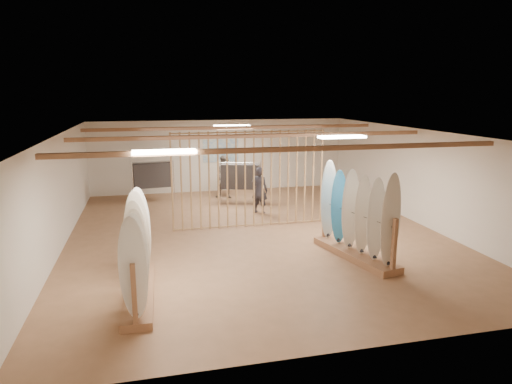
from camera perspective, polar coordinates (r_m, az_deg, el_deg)
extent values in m
plane|color=#9D6F4C|center=(12.67, 0.00, -5.31)|extent=(12.00, 12.00, 0.00)
plane|color=gray|center=(12.12, 0.00, 7.41)|extent=(12.00, 12.00, 0.00)
plane|color=white|center=(18.13, -4.44, 4.54)|extent=(12.00, 0.00, 12.00)
plane|color=white|center=(6.84, 11.94, -8.79)|extent=(12.00, 0.00, 12.00)
plane|color=white|center=(12.19, -23.51, -0.25)|extent=(0.00, 12.00, 12.00)
plane|color=white|center=(14.31, 19.87, 1.77)|extent=(0.00, 12.00, 12.00)
cube|color=#9C6A47|center=(12.13, 0.00, 7.04)|extent=(9.50, 6.12, 0.10)
cube|color=white|center=(12.12, 0.00, 7.13)|extent=(1.20, 0.35, 0.06)
cylinder|color=tan|center=(12.79, -10.48, 1.13)|extent=(0.05, 0.05, 2.78)
cylinder|color=tan|center=(12.80, -9.32, 1.18)|extent=(0.05, 0.05, 2.78)
cylinder|color=tan|center=(12.82, -8.17, 1.24)|extent=(0.05, 0.05, 2.78)
cylinder|color=tan|center=(12.85, -7.02, 1.29)|extent=(0.05, 0.05, 2.78)
cylinder|color=tan|center=(12.88, -5.88, 1.35)|extent=(0.05, 0.05, 2.78)
cylinder|color=tan|center=(12.92, -4.74, 1.40)|extent=(0.05, 0.05, 2.78)
cylinder|color=tan|center=(12.96, -3.61, 1.45)|extent=(0.05, 0.05, 2.78)
cylinder|color=tan|center=(13.00, -2.49, 1.51)|extent=(0.05, 0.05, 2.78)
cylinder|color=tan|center=(13.05, -1.37, 1.56)|extent=(0.05, 0.05, 2.78)
cylinder|color=tan|center=(13.11, -0.26, 1.61)|extent=(0.05, 0.05, 2.78)
cylinder|color=tan|center=(13.17, 0.83, 1.65)|extent=(0.05, 0.05, 2.78)
cylinder|color=tan|center=(13.24, 1.92, 1.70)|extent=(0.05, 0.05, 2.78)
cylinder|color=tan|center=(13.31, 2.99, 1.75)|extent=(0.05, 0.05, 2.78)
cylinder|color=tan|center=(13.38, 4.06, 1.79)|extent=(0.05, 0.05, 2.78)
cylinder|color=tan|center=(13.46, 5.11, 1.84)|extent=(0.05, 0.05, 2.78)
cylinder|color=tan|center=(13.54, 6.15, 1.88)|extent=(0.05, 0.05, 2.78)
cylinder|color=tan|center=(13.63, 7.17, 1.92)|extent=(0.05, 0.05, 2.78)
cylinder|color=tan|center=(13.72, 8.19, 1.96)|extent=(0.05, 0.05, 2.78)
cube|color=#3875C6|center=(18.08, -4.44, 5.16)|extent=(1.40, 0.03, 0.90)
cube|color=#9C6A47|center=(9.24, -14.38, -12.11)|extent=(0.62, 2.81, 0.15)
cylinder|color=black|center=(8.91, -14.69, -6.80)|extent=(0.09, 2.74, 0.01)
ellipsoid|color=white|center=(7.76, -15.11, -9.14)|extent=(0.47, 0.07, 1.81)
ellipsoid|color=white|center=(8.14, -14.96, -8.12)|extent=(0.47, 0.07, 1.81)
ellipsoid|color=silver|center=(8.51, -14.83, -7.20)|extent=(0.47, 0.07, 1.81)
ellipsoid|color=silver|center=(8.89, -14.71, -6.35)|extent=(0.47, 0.07, 1.81)
ellipsoid|color=silver|center=(9.27, -14.60, -5.58)|extent=(0.47, 0.07, 1.81)
ellipsoid|color=white|center=(9.65, -14.50, -4.86)|extent=(0.47, 0.07, 1.81)
ellipsoid|color=white|center=(10.03, -14.41, -4.20)|extent=(0.47, 0.07, 1.81)
cube|color=#9C6A47|center=(11.18, 12.24, -7.60)|extent=(1.16, 2.70, 0.16)
cylinder|color=black|center=(10.89, 12.47, -2.73)|extent=(0.59, 2.52, 0.01)
ellipsoid|color=silver|center=(10.06, 16.46, -3.72)|extent=(0.51, 0.18, 1.96)
ellipsoid|color=white|center=(10.38, 14.80, -3.14)|extent=(0.51, 0.18, 1.96)
ellipsoid|color=silver|center=(10.71, 13.24, -2.59)|extent=(0.51, 0.18, 1.96)
ellipsoid|color=white|center=(11.04, 11.77, -2.07)|extent=(0.51, 0.18, 1.96)
ellipsoid|color=#2D8CD1|center=(11.39, 10.39, -1.58)|extent=(0.51, 0.18, 1.96)
ellipsoid|color=white|center=(11.73, 9.09, -1.11)|extent=(0.51, 0.18, 1.96)
cylinder|color=silver|center=(16.43, -12.88, 3.70)|extent=(1.41, 0.19, 0.03)
cube|color=black|center=(16.51, -12.80, 2.05)|extent=(1.34, 0.50, 0.86)
cylinder|color=silver|center=(16.55, -12.77, 1.28)|extent=(0.03, 0.03, 1.51)
cylinder|color=silver|center=(15.78, -1.99, 3.67)|extent=(1.36, 0.46, 0.03)
cube|color=black|center=(15.86, -1.98, 1.96)|extent=(1.36, 0.74, 0.86)
cylinder|color=silver|center=(15.90, -1.98, 1.15)|extent=(0.03, 0.03, 1.52)
imported|color=#2A2831|center=(14.69, 0.44, 0.62)|extent=(0.76, 0.72, 1.72)
imported|color=#37302A|center=(16.81, -3.84, 2.23)|extent=(1.04, 0.93, 1.80)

